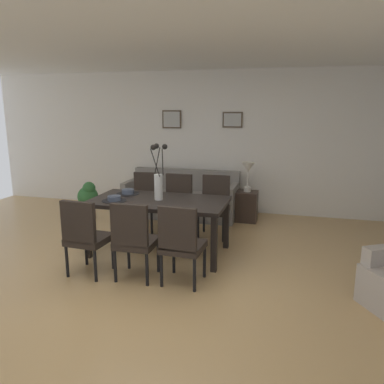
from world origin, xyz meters
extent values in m
plane|color=tan|center=(0.00, 0.00, 0.00)|extent=(9.00, 9.00, 0.00)
cube|color=white|center=(0.00, 3.25, 1.30)|extent=(9.00, 0.10, 2.60)
cube|color=white|center=(0.00, 0.40, 2.64)|extent=(9.00, 7.20, 0.08)
cube|color=black|center=(-0.14, 0.82, 0.71)|extent=(1.80, 0.95, 0.05)
cube|color=black|center=(0.70, 1.24, 0.34)|extent=(0.07, 0.07, 0.69)
cube|color=black|center=(-0.98, 1.24, 0.34)|extent=(0.07, 0.07, 0.69)
cube|color=black|center=(0.70, 0.41, 0.34)|extent=(0.07, 0.07, 0.69)
cube|color=black|center=(-0.98, 0.41, 0.34)|extent=(0.07, 0.07, 0.69)
cube|color=black|center=(-0.71, -0.01, 0.42)|extent=(0.47, 0.47, 0.08)
cube|color=black|center=(-0.72, -0.20, 0.68)|extent=(0.42, 0.09, 0.48)
cylinder|color=black|center=(-0.50, 0.17, 0.19)|extent=(0.04, 0.04, 0.38)
cylinder|color=black|center=(-0.88, 0.20, 0.19)|extent=(0.04, 0.04, 0.38)
cylinder|color=black|center=(-0.53, -0.21, 0.19)|extent=(0.04, 0.04, 0.38)
cylinder|color=black|center=(-0.91, -0.18, 0.19)|extent=(0.04, 0.04, 0.38)
cube|color=black|center=(-0.69, 1.62, 0.42)|extent=(0.46, 0.46, 0.08)
cube|color=black|center=(-0.70, 1.81, 0.68)|extent=(0.42, 0.08, 0.48)
cylinder|color=black|center=(-0.87, 1.42, 0.19)|extent=(0.04, 0.04, 0.38)
cylinder|color=black|center=(-0.49, 1.44, 0.19)|extent=(0.04, 0.04, 0.38)
cylinder|color=black|center=(-0.89, 1.80, 0.19)|extent=(0.04, 0.04, 0.38)
cylinder|color=black|center=(-0.51, 1.82, 0.19)|extent=(0.04, 0.04, 0.38)
cube|color=black|center=(-0.12, 0.04, 0.42)|extent=(0.45, 0.45, 0.08)
cube|color=black|center=(-0.12, -0.15, 0.68)|extent=(0.42, 0.07, 0.48)
cylinder|color=black|center=(0.06, 0.23, 0.19)|extent=(0.04, 0.04, 0.38)
cylinder|color=black|center=(-0.32, 0.22, 0.19)|extent=(0.04, 0.04, 0.38)
cylinder|color=black|center=(0.07, -0.15, 0.19)|extent=(0.04, 0.04, 0.38)
cylinder|color=black|center=(-0.31, -0.16, 0.19)|extent=(0.04, 0.04, 0.38)
cube|color=black|center=(-0.16, 1.61, 0.42)|extent=(0.44, 0.44, 0.08)
cube|color=black|center=(-0.16, 1.80, 0.68)|extent=(0.42, 0.06, 0.48)
cylinder|color=black|center=(-0.35, 1.42, 0.19)|extent=(0.04, 0.04, 0.38)
cylinder|color=black|center=(0.03, 1.42, 0.19)|extent=(0.04, 0.04, 0.38)
cylinder|color=black|center=(-0.35, 1.80, 0.19)|extent=(0.04, 0.04, 0.38)
cylinder|color=black|center=(0.03, 1.80, 0.19)|extent=(0.04, 0.04, 0.38)
cube|color=black|center=(0.43, 0.05, 0.42)|extent=(0.46, 0.46, 0.08)
cube|color=black|center=(0.42, -0.14, 0.68)|extent=(0.42, 0.08, 0.48)
cylinder|color=black|center=(0.63, 0.23, 0.19)|extent=(0.04, 0.04, 0.38)
cylinder|color=black|center=(0.25, 0.25, 0.19)|extent=(0.04, 0.04, 0.38)
cylinder|color=black|center=(0.61, -0.15, 0.19)|extent=(0.04, 0.04, 0.38)
cylinder|color=black|center=(0.23, -0.13, 0.19)|extent=(0.04, 0.04, 0.38)
cube|color=black|center=(0.43, 1.65, 0.42)|extent=(0.44, 0.44, 0.08)
cube|color=black|center=(0.43, 1.84, 0.68)|extent=(0.42, 0.06, 0.48)
cylinder|color=black|center=(0.24, 1.46, 0.19)|extent=(0.04, 0.04, 0.38)
cylinder|color=black|center=(0.62, 1.47, 0.19)|extent=(0.04, 0.04, 0.38)
cylinder|color=black|center=(0.24, 1.84, 0.19)|extent=(0.04, 0.04, 0.38)
cylinder|color=black|center=(0.62, 1.85, 0.19)|extent=(0.04, 0.04, 0.38)
cylinder|color=silver|center=(-0.14, 0.82, 0.91)|extent=(0.11, 0.11, 0.34)
cylinder|color=black|center=(-0.08, 0.84, 1.24)|extent=(0.05, 0.12, 0.37)
sphere|color=black|center=(-0.05, 0.85, 1.44)|extent=(0.07, 0.07, 0.07)
cylinder|color=black|center=(-0.17, 0.88, 1.24)|extent=(0.08, 0.05, 0.38)
sphere|color=black|center=(-0.18, 0.90, 1.44)|extent=(0.07, 0.07, 0.07)
cylinder|color=black|center=(-0.16, 0.77, 1.24)|extent=(0.15, 0.06, 0.36)
sphere|color=black|center=(-0.17, 0.74, 1.44)|extent=(0.07, 0.07, 0.07)
cylinder|color=black|center=(-0.68, 0.61, 0.74)|extent=(0.32, 0.32, 0.01)
cylinder|color=#475166|center=(-0.68, 0.61, 0.78)|extent=(0.17, 0.17, 0.06)
cylinder|color=#3C4556|center=(-0.68, 0.61, 0.79)|extent=(0.13, 0.13, 0.04)
cylinder|color=black|center=(-0.68, 1.04, 0.74)|extent=(0.32, 0.32, 0.01)
cylinder|color=#475166|center=(-0.68, 1.04, 0.78)|extent=(0.17, 0.17, 0.06)
cylinder|color=#3C4556|center=(-0.68, 1.04, 0.79)|extent=(0.13, 0.13, 0.04)
cube|color=gray|center=(-0.38, 2.65, 0.21)|extent=(2.01, 0.84, 0.42)
cube|color=gray|center=(-0.38, 2.99, 0.61)|extent=(2.01, 0.16, 0.38)
cube|color=gray|center=(0.58, 2.65, 0.52)|extent=(0.10, 0.84, 0.20)
cube|color=gray|center=(-1.33, 2.65, 0.52)|extent=(0.10, 0.84, 0.20)
cube|color=#33261E|center=(0.81, 2.63, 0.26)|extent=(0.36, 0.36, 0.52)
cylinder|color=beige|center=(0.81, 2.63, 0.56)|extent=(0.12, 0.12, 0.08)
cylinder|color=beige|center=(0.81, 2.63, 0.74)|extent=(0.02, 0.02, 0.30)
cone|color=silver|center=(0.81, 2.63, 0.94)|extent=(0.22, 0.22, 0.18)
cube|color=#473828|center=(-0.72, 3.18, 1.71)|extent=(0.37, 0.02, 0.34)
cube|color=#B2B2AD|center=(-0.72, 3.17, 1.71)|extent=(0.32, 0.01, 0.29)
cube|color=#473828|center=(0.44, 3.18, 1.71)|extent=(0.36, 0.02, 0.28)
cube|color=#B2B2AD|center=(0.44, 3.17, 1.71)|extent=(0.31, 0.01, 0.23)
cylinder|color=brown|center=(-1.91, 2.03, 0.11)|extent=(0.24, 0.24, 0.22)
sphere|color=#2D6633|center=(-1.91, 2.03, 0.40)|extent=(0.36, 0.36, 0.36)
sphere|color=#2D6633|center=(-1.86, 2.00, 0.56)|extent=(0.22, 0.22, 0.22)
camera|label=1|loc=(1.57, -3.78, 1.93)|focal=35.61mm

